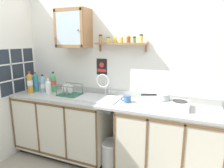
{
  "coord_description": "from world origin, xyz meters",
  "views": [
    {
      "loc": [
        1.04,
        -2.02,
        1.74
      ],
      "look_at": [
        0.05,
        0.44,
        1.16
      ],
      "focal_mm": 31.85,
      "sensor_mm": 36.0,
      "label": 1
    }
  ],
  "objects": [
    {
      "name": "bottle_detergent_teal_1",
      "position": [
        -1.2,
        0.34,
        1.1
      ],
      "size": [
        0.09,
        0.09,
        0.31
      ],
      "color": "teal",
      "rests_on": "countertop"
    },
    {
      "name": "bottle_juice_amber_3",
      "position": [
        -1.2,
        0.23,
        1.11
      ],
      "size": [
        0.08,
        0.08,
        0.33
      ],
      "color": "gold",
      "rests_on": "countertop"
    },
    {
      "name": "spice_shelf",
      "position": [
        0.13,
        0.54,
        1.71
      ],
      "size": [
        0.72,
        0.14,
        0.23
      ],
      "color": "#996B42"
    },
    {
      "name": "backsplash",
      "position": [
        0.0,
        0.6,
        1.0
      ],
      "size": [
        2.84,
        0.02,
        0.08
      ],
      "primitive_type": "cube",
      "color": "#B2B2AD",
      "rests_on": "countertop"
    },
    {
      "name": "hot_plate_stove",
      "position": [
        0.85,
        0.33,
        1.0
      ],
      "size": [
        0.41,
        0.29,
        0.09
      ],
      "color": "silver",
      "rests_on": "countertop"
    },
    {
      "name": "bottle_soda_green_0",
      "position": [
        -0.93,
        0.43,
        1.1
      ],
      "size": [
        0.08,
        0.08,
        0.31
      ],
      "color": "#4CB266",
      "rests_on": "countertop"
    },
    {
      "name": "lower_cabinet_run",
      "position": [
        -0.71,
        0.32,
        0.47
      ],
      "size": [
        1.45,
        0.59,
        0.93
      ],
      "color": "black",
      "rests_on": "ground"
    },
    {
      "name": "bottle_water_blue_4",
      "position": [
        -1.06,
        0.34,
        1.08
      ],
      "size": [
        0.07,
        0.07,
        0.28
      ],
      "color": "#8CB7E0",
      "rests_on": "countertop"
    },
    {
      "name": "dish_rack",
      "position": [
        -0.6,
        0.36,
        1.0
      ],
      "size": [
        0.3,
        0.27,
        0.17
      ],
      "color": "#26664C",
      "rests_on": "countertop"
    },
    {
      "name": "saucepan",
      "position": [
        0.74,
        0.35,
        1.08
      ],
      "size": [
        0.34,
        0.2,
        0.07
      ],
      "color": "silver",
      "rests_on": "hot_plate_stove"
    },
    {
      "name": "warning_sign",
      "position": [
        -0.19,
        0.61,
        1.36
      ],
      "size": [
        0.16,
        0.01,
        0.23
      ],
      "color": "black"
    },
    {
      "name": "trash_bin",
      "position": [
        0.12,
        0.24,
        0.21
      ],
      "size": [
        0.31,
        0.31,
        0.41
      ],
      "color": "silver",
      "rests_on": "ground"
    },
    {
      "name": "lower_cabinet_run_right",
      "position": [
        0.83,
        0.32,
        0.47
      ],
      "size": [
        1.2,
        0.59,
        0.93
      ],
      "color": "black",
      "rests_on": "ground"
    },
    {
      "name": "sink",
      "position": [
        -0.11,
        0.36,
        0.94
      ],
      "size": [
        0.58,
        0.46,
        0.45
      ],
      "color": "silver",
      "rests_on": "countertop"
    },
    {
      "name": "mug",
      "position": [
        0.3,
        0.33,
        1.0
      ],
      "size": [
        0.13,
        0.09,
        0.09
      ],
      "color": "#3F6699",
      "rests_on": "countertop"
    },
    {
      "name": "countertop",
      "position": [
        0.0,
        0.32,
        0.94
      ],
      "size": [
        2.84,
        0.61,
        0.03
      ],
      "primitive_type": "cube",
      "color": "#B2B2AD",
      "rests_on": "lower_cabinet_run"
    },
    {
      "name": "wall_cabinet",
      "position": [
        -0.56,
        0.47,
        1.9
      ],
      "size": [
        0.47,
        0.3,
        0.54
      ],
      "color": "#996B42"
    },
    {
      "name": "back_wall",
      "position": [
        0.0,
        0.64,
        1.29
      ],
      "size": [
        3.48,
        0.07,
        2.56
      ],
      "color": "silver",
      "rests_on": "ground"
    },
    {
      "name": "bottle_opaque_white_2",
      "position": [
        -0.91,
        0.28,
        1.06
      ],
      "size": [
        0.08,
        0.08,
        0.23
      ],
      "color": "white",
      "rests_on": "countertop"
    },
    {
      "name": "window",
      "position": [
        -1.43,
        0.22,
        1.28
      ],
      "size": [
        0.03,
        0.7,
        0.71
      ],
      "color": "#262D38"
    }
  ]
}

